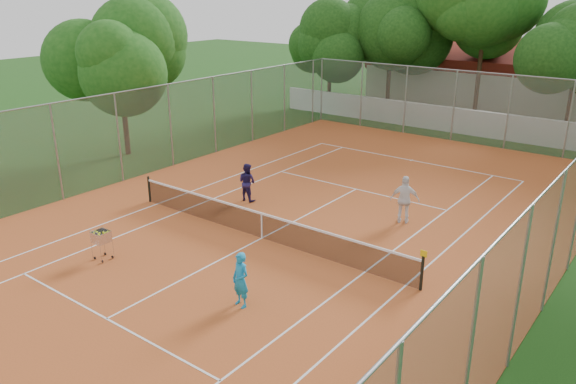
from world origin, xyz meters
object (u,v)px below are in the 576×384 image
Objects in this scene: clubhouse at (490,75)px; player_near at (241,280)px; tennis_net at (262,225)px; ball_hopper at (102,244)px; player_far_right at (405,200)px; player_far_left at (247,182)px.

clubhouse is 33.08m from player_near.
ball_hopper reaches higher than tennis_net.
tennis_net is 5.27m from ball_hopper.
player_near reaches higher than tennis_net.
clubhouse reaches higher than tennis_net.
ball_hopper is (-6.31, -8.58, -0.37)m from player_far_right.
tennis_net is 3.85m from player_far_left.
clubhouse is 15.51× the size of ball_hopper.
player_far_right is (5.29, -24.74, -1.28)m from clubhouse.
player_near reaches higher than ball_hopper.
ball_hopper is (-0.15, -6.86, -0.26)m from player_far_left.
tennis_net is 5.40m from player_far_right.
tennis_net is 6.58× the size of player_far_right.
clubhouse is 26.52m from player_far_left.
clubhouse is 10.41× the size of player_near.
ball_hopper is at bearing 31.04° from player_far_right.
player_near is 1.00× the size of player_far_left.
player_far_left is 0.87× the size of player_far_right.
ball_hopper is at bearing 87.95° from player_far_left.
player_far_left is at bearing 139.82° from player_near.
tennis_net is 7.57× the size of player_far_left.
tennis_net is at bearing 137.78° from player_far_left.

